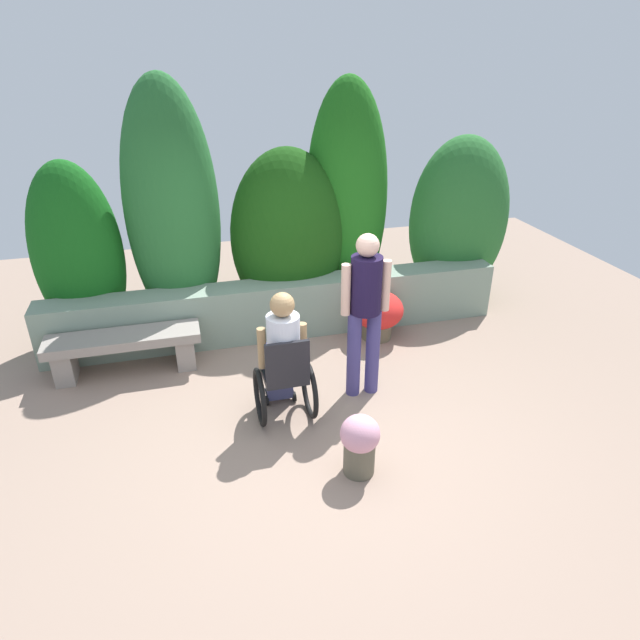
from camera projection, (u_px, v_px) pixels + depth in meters
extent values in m
plane|color=gray|center=(321.00, 428.00, 5.17)|extent=(11.40, 11.40, 0.00)
cube|color=gray|center=(280.00, 309.00, 6.69)|extent=(5.52, 0.39, 0.69)
ellipsoid|color=#155B18|center=(78.00, 256.00, 6.24)|extent=(1.00, 0.70, 2.16)
ellipsoid|color=#26672E|center=(173.00, 213.00, 6.29)|extent=(1.07, 0.75, 3.00)
ellipsoid|color=#174710|center=(288.00, 237.00, 6.80)|extent=(1.42, 1.00, 2.19)
ellipsoid|color=#1D6618|center=(347.00, 200.00, 6.92)|extent=(1.05, 0.73, 2.94)
ellipsoid|color=#28692C|center=(459.00, 220.00, 7.38)|extent=(1.38, 0.97, 2.22)
cube|color=gray|center=(65.00, 365.00, 5.84)|extent=(0.20, 0.35, 0.36)
cube|color=gray|center=(185.00, 350.00, 6.12)|extent=(0.20, 0.35, 0.36)
cube|color=gray|center=(123.00, 339.00, 5.87)|extent=(1.62, 0.41, 0.11)
cube|color=black|center=(284.00, 374.00, 5.09)|extent=(0.40, 0.40, 0.06)
cube|color=black|center=(288.00, 362.00, 4.83)|extent=(0.40, 0.04, 0.40)
cube|color=black|center=(279.00, 391.00, 5.55)|extent=(0.28, 0.12, 0.03)
torus|color=black|center=(260.00, 397.00, 5.13)|extent=(0.05, 0.56, 0.56)
torus|color=black|center=(309.00, 390.00, 5.24)|extent=(0.05, 0.56, 0.56)
cylinder|color=black|center=(267.00, 401.00, 5.48)|extent=(0.03, 0.10, 0.10)
cylinder|color=black|center=(294.00, 397.00, 5.54)|extent=(0.03, 0.10, 0.10)
cube|color=#3B3D66|center=(282.00, 358.00, 5.13)|extent=(0.30, 0.40, 0.16)
cube|color=#3B3D66|center=(279.00, 378.00, 5.45)|extent=(0.26, 0.14, 0.43)
cylinder|color=silver|center=(283.00, 341.00, 4.91)|extent=(0.30, 0.30, 0.50)
cylinder|color=#A68154|center=(262.00, 348.00, 4.95)|extent=(0.08, 0.08, 0.40)
cylinder|color=#A68154|center=(303.00, 343.00, 5.04)|extent=(0.08, 0.08, 0.40)
sphere|color=#A68154|center=(282.00, 305.00, 4.75)|extent=(0.22, 0.22, 0.22)
cylinder|color=#413B78|center=(354.00, 354.00, 5.48)|extent=(0.14, 0.14, 0.92)
cylinder|color=#413B78|center=(373.00, 352.00, 5.53)|extent=(0.14, 0.14, 0.92)
cylinder|color=#1B1231|center=(366.00, 285.00, 5.17)|extent=(0.30, 0.30, 0.57)
cylinder|color=beige|center=(346.00, 290.00, 5.13)|extent=(0.09, 0.09, 0.51)
cylinder|color=beige|center=(386.00, 286.00, 5.23)|extent=(0.09, 0.09, 0.51)
sphere|color=beige|center=(368.00, 245.00, 4.99)|extent=(0.22, 0.22, 0.22)
cylinder|color=#5B5645|center=(359.00, 457.00, 4.58)|extent=(0.27, 0.27, 0.31)
ellipsoid|color=#20461A|center=(360.00, 438.00, 4.49)|extent=(0.29, 0.29, 0.11)
ellipsoid|color=pink|center=(360.00, 434.00, 4.47)|extent=(0.33, 0.33, 0.32)
cylinder|color=brown|center=(377.00, 328.00, 6.71)|extent=(0.36, 0.36, 0.25)
ellipsoid|color=#33601C|center=(377.00, 315.00, 6.63)|extent=(0.40, 0.40, 0.16)
ellipsoid|color=red|center=(378.00, 310.00, 6.60)|extent=(0.63, 0.63, 0.44)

